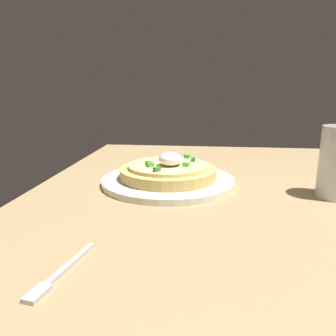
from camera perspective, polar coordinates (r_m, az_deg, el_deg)
dining_table at (r=61.17cm, az=9.92°, el=-5.86°), size 95.05×72.74×3.44cm
plate at (r=65.37cm, az=0.00°, el=-2.21°), size 26.36×26.36×1.19cm
pizza at (r=64.76cm, az=0.03°, el=-0.47°), size 19.14×19.14×5.46cm
fork at (r=36.79cm, az=-18.60°, el=-17.24°), size 11.46×3.10×0.50cm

